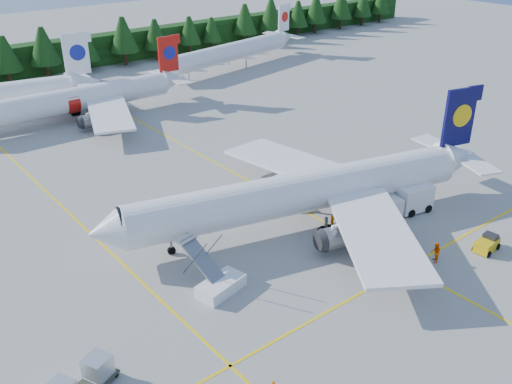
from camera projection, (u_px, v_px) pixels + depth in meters
ground at (314, 261)px, 52.60m from camera, size 320.00×320.00×0.00m
taxi_stripe_a at (81, 224)px, 58.76m from camera, size 0.25×120.00×0.01m
taxi_stripe_b at (236, 174)px, 69.93m from camera, size 0.25×120.00×0.01m
taxi_stripe_cross at (363, 292)px, 48.40m from camera, size 80.00×0.25×0.01m
treeline_hedge at (16, 62)px, 108.60m from camera, size 220.00×4.00×6.00m
airliner_navy at (293, 195)px, 56.76m from camera, size 41.11×33.39×12.20m
airliner_red at (66, 102)px, 85.47m from camera, size 37.19×30.60×10.81m
airliner_far_right at (228, 53)px, 114.11m from camera, size 36.64×9.86×10.74m
airstairs at (218, 282)px, 48.29m from camera, size 4.63×6.28×3.82m
service_truck at (405, 201)px, 60.42m from camera, size 6.39×3.40×2.93m
baggage_tug at (487, 244)px, 54.07m from camera, size 2.81×1.70×1.43m
uld_pair at (80, 381)px, 37.65m from camera, size 5.71×3.27×1.77m
crew_b at (436, 253)px, 52.09m from camera, size 1.23×1.22×2.00m
crew_c at (333, 223)px, 57.50m from camera, size 0.65×0.76×1.57m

